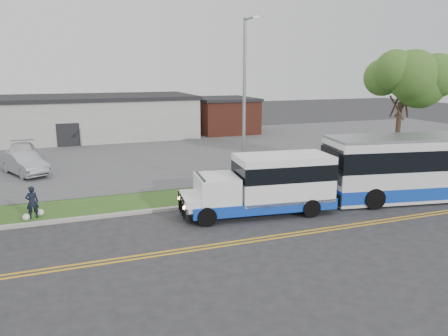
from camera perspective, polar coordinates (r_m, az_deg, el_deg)
name	(u,v)px	position (r m, az deg, el deg)	size (l,w,h in m)	color
ground	(210,213)	(21.66, -1.90, -5.87)	(140.00, 140.00, 0.00)	#28282B
lane_line_north	(239,241)	(18.28, 2.04, -9.46)	(70.00, 0.12, 0.01)	gold
lane_line_south	(242,243)	(18.03, 2.41, -9.80)	(70.00, 0.12, 0.01)	gold
curb	(203,205)	(22.63, -2.79, -4.85)	(80.00, 0.30, 0.15)	#9E9B93
verge	(193,196)	(24.29, -4.10, -3.70)	(80.00, 3.30, 0.10)	#2E4F1A
parking_lot	(145,152)	(37.67, -10.23, 2.05)	(80.00, 25.00, 0.10)	#4C4C4F
commercial_building	(66,118)	(46.70, -19.92, 6.18)	(25.40, 10.40, 4.35)	#9E9E99
brick_wing	(224,115)	(48.80, -0.03, 6.92)	(6.30, 7.30, 3.90)	brown
tree_east	(402,81)	(30.45, 22.25, 10.49)	(5.20, 5.20, 8.33)	#39251F
streetlight_near	(245,101)	(24.21, 2.72, 8.75)	(0.35, 1.53, 9.50)	gray
shuttle_bus	(269,183)	(21.37, 5.84, -1.92)	(7.67, 3.23, 2.86)	#103BAE
transit_bus	(437,166)	(26.50, 26.07, 0.20)	(12.78, 4.96, 3.46)	silver
pedestrian	(32,202)	(22.25, -23.78, -4.11)	(0.57, 0.37, 1.55)	black
parked_car_a	(25,163)	(31.70, -24.60, 0.54)	(1.58, 4.54, 1.50)	#9D9FA4
parked_car_b	(22,154)	(35.56, -24.91, 1.71)	(2.06, 5.08, 1.47)	silver
grocery_bag_left	(26,217)	(22.21, -24.44, -5.87)	(0.32, 0.32, 0.32)	white
grocery_bag_right	(40,212)	(22.64, -22.85, -5.37)	(0.32, 0.32, 0.32)	white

